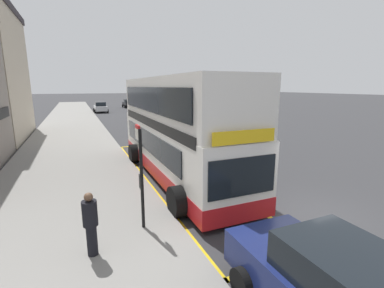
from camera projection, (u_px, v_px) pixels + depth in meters
name	position (u px, v px, depth m)	size (l,w,h in m)	color
ground_plane	(127.00, 116.00, 37.17)	(260.00, 260.00, 0.00)	#333335
pavement_near	(72.00, 118.00, 34.44)	(6.00, 76.00, 0.14)	gray
double_decker_bus	(176.00, 131.00, 12.07)	(3.17, 10.65, 4.40)	white
bus_bay_markings	(174.00, 175.00, 12.49)	(2.88, 14.09, 0.01)	gold
bus_stop_sign	(141.00, 170.00, 7.36)	(0.09, 0.51, 2.87)	black
parked_car_silver_across	(100.00, 107.00, 42.52)	(2.09, 4.20, 1.62)	#B2B5BA
parked_car_silver_kerbside	(185.00, 116.00, 29.91)	(2.09, 4.20, 1.62)	#B2B5BA
parked_car_black_distant	(129.00, 103.00, 51.86)	(2.09, 4.20, 1.62)	black
pedestrian_waiting_near_sign	(91.00, 222.00, 6.22)	(0.34, 0.34, 1.55)	black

